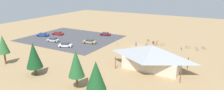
{
  "coord_description": "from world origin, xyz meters",
  "views": [
    {
      "loc": [
        -24.68,
        60.92,
        19.61
      ],
      "look_at": [
        6.51,
        5.68,
        1.2
      ],
      "focal_mm": 32.85,
      "sensor_mm": 36.0,
      "label": 1
    }
  ],
  "objects_px": {
    "pine_center": "(96,75)",
    "bicycle_blue_edge_north": "(204,48)",
    "bike_pavilion": "(152,56)",
    "bicycle_white_edge_south": "(163,45)",
    "bicycle_yellow_front_row": "(137,50)",
    "car_white_second_row": "(65,45)",
    "lot_sign": "(117,41)",
    "pine_far_west": "(76,64)",
    "bicycle_purple_yard_right": "(181,49)",
    "trash_bin": "(153,42)",
    "bicycle_green_mid_cluster": "(187,47)",
    "car_tan_aisle_side": "(90,41)",
    "bicycle_black_yard_front": "(147,53)",
    "car_maroon_near_entry": "(105,34)",
    "bicycle_silver_by_bin": "(197,49)",
    "bicycle_red_trailside": "(129,53)",
    "bicycle_teal_lone_east": "(148,41)",
    "bicycle_orange_yard_left": "(147,44)",
    "bicycle_teal_yard_center": "(157,42)",
    "car_red_back_corner": "(58,33)",
    "car_blue_front_row": "(43,35)",
    "car_silver_inner_stall": "(53,40)",
    "pine_mideast": "(34,55)",
    "visitor_near_lot": "(167,56)",
    "pine_east": "(3,45)",
    "bicycle_black_near_porch": "(156,44)",
    "visitor_at_bikes": "(136,43)"
  },
  "relations": [
    {
      "from": "car_tan_aisle_side",
      "to": "bicycle_black_yard_front",
      "type": "bearing_deg",
      "value": 176.28
    },
    {
      "from": "car_white_second_row",
      "to": "visitor_near_lot",
      "type": "bearing_deg",
      "value": -171.51
    },
    {
      "from": "bicycle_teal_yard_center",
      "to": "bicycle_white_edge_south",
      "type": "distance_m",
      "value": 3.58
    },
    {
      "from": "lot_sign",
      "to": "bicycle_white_edge_south",
      "type": "height_order",
      "value": "lot_sign"
    },
    {
      "from": "trash_bin",
      "to": "bicycle_yellow_front_row",
      "type": "height_order",
      "value": "trash_bin"
    },
    {
      "from": "car_white_second_row",
      "to": "visitor_at_bikes",
      "type": "height_order",
      "value": "visitor_at_bikes"
    },
    {
      "from": "bicycle_silver_by_bin",
      "to": "bicycle_red_trailside",
      "type": "xyz_separation_m",
      "value": [
        17.15,
        13.85,
        -0.03
      ]
    },
    {
      "from": "bicycle_yellow_front_row",
      "to": "bicycle_silver_by_bin",
      "type": "height_order",
      "value": "bicycle_silver_by_bin"
    },
    {
      "from": "pine_far_west",
      "to": "bicycle_black_near_porch",
      "type": "height_order",
      "value": "pine_far_west"
    },
    {
      "from": "pine_far_west",
      "to": "bicycle_purple_yard_right",
      "type": "bearing_deg",
      "value": -109.57
    },
    {
      "from": "bicycle_black_near_porch",
      "to": "pine_far_west",
      "type": "bearing_deg",
      "value": 83.48
    },
    {
      "from": "bike_pavilion",
      "to": "trash_bin",
      "type": "height_order",
      "value": "bike_pavilion"
    },
    {
      "from": "bicycle_green_mid_cluster",
      "to": "car_tan_aisle_side",
      "type": "xyz_separation_m",
      "value": [
        31.12,
        10.78,
        0.34
      ]
    },
    {
      "from": "visitor_near_lot",
      "to": "bicycle_blue_edge_north",
      "type": "bearing_deg",
      "value": -117.36
    },
    {
      "from": "pine_east",
      "to": "bicycle_orange_yard_left",
      "type": "height_order",
      "value": "pine_east"
    },
    {
      "from": "car_red_back_corner",
      "to": "car_maroon_near_entry",
      "type": "height_order",
      "value": "car_red_back_corner"
    },
    {
      "from": "bicycle_red_trailside",
      "to": "bicycle_teal_yard_center",
      "type": "bearing_deg",
      "value": -102.8
    },
    {
      "from": "pine_center",
      "to": "bicycle_blue_edge_north",
      "type": "distance_m",
      "value": 44.84
    },
    {
      "from": "bicycle_black_yard_front",
      "to": "car_maroon_near_entry",
      "type": "xyz_separation_m",
      "value": [
        22.98,
        -14.3,
        0.31
      ]
    },
    {
      "from": "bicycle_yellow_front_row",
      "to": "car_white_second_row",
      "type": "xyz_separation_m",
      "value": [
        22.54,
        7.6,
        0.41
      ]
    },
    {
      "from": "bicycle_silver_by_bin",
      "to": "car_blue_front_row",
      "type": "xyz_separation_m",
      "value": [
        56.64,
        10.91,
        0.33
      ]
    },
    {
      "from": "bicycle_silver_by_bin",
      "to": "pine_far_west",
      "type": "bearing_deg",
      "value": 65.89
    },
    {
      "from": "bicycle_silver_by_bin",
      "to": "bicycle_orange_yard_left",
      "type": "xyz_separation_m",
      "value": [
        15.85,
        2.29,
        -0.0
      ]
    },
    {
      "from": "bicycle_orange_yard_left",
      "to": "car_white_second_row",
      "type": "relative_size",
      "value": 0.37
    },
    {
      "from": "bicycle_teal_lone_east",
      "to": "car_tan_aisle_side",
      "type": "bearing_deg",
      "value": 35.76
    },
    {
      "from": "lot_sign",
      "to": "bicycle_green_mid_cluster",
      "type": "bearing_deg",
      "value": -160.09
    },
    {
      "from": "bicycle_green_mid_cluster",
      "to": "bicycle_teal_lone_east",
      "type": "relative_size",
      "value": 1.24
    },
    {
      "from": "visitor_near_lot",
      "to": "pine_mideast",
      "type": "bearing_deg",
      "value": 46.84
    },
    {
      "from": "bike_pavilion",
      "to": "car_blue_front_row",
      "type": "distance_m",
      "value": 50.47
    },
    {
      "from": "car_red_back_corner",
      "to": "pine_center",
      "type": "bearing_deg",
      "value": 140.65
    },
    {
      "from": "bicycle_orange_yard_left",
      "to": "bicycle_white_edge_south",
      "type": "xyz_separation_m",
      "value": [
        -5.0,
        -1.92,
        -0.0
      ]
    },
    {
      "from": "bicycle_purple_yard_right",
      "to": "bicycle_orange_yard_left",
      "type": "xyz_separation_m",
      "value": [
        11.56,
        0.15,
        0.01
      ]
    },
    {
      "from": "bicycle_yellow_front_row",
      "to": "bicycle_green_mid_cluster",
      "type": "bearing_deg",
      "value": -139.9
    },
    {
      "from": "bicycle_purple_yard_right",
      "to": "bicycle_orange_yard_left",
      "type": "distance_m",
      "value": 11.56
    },
    {
      "from": "bike_pavilion",
      "to": "bicycle_white_edge_south",
      "type": "relative_size",
      "value": 12.6
    },
    {
      "from": "car_silver_inner_stall",
      "to": "visitor_at_bikes",
      "type": "bearing_deg",
      "value": -160.94
    },
    {
      "from": "car_silver_inner_stall",
      "to": "bicycle_blue_edge_north",
      "type": "bearing_deg",
      "value": -160.7
    },
    {
      "from": "bicycle_black_yard_front",
      "to": "pine_far_west",
      "type": "bearing_deg",
      "value": 79.84
    },
    {
      "from": "car_silver_inner_stall",
      "to": "car_blue_front_row",
      "type": "relative_size",
      "value": 0.91
    },
    {
      "from": "car_tan_aisle_side",
      "to": "bicycle_orange_yard_left",
      "type": "bearing_deg",
      "value": -156.22
    },
    {
      "from": "car_red_back_corner",
      "to": "car_white_second_row",
      "type": "height_order",
      "value": "car_white_second_row"
    },
    {
      "from": "bike_pavilion",
      "to": "bicycle_purple_yard_right",
      "type": "distance_m",
      "value": 20.13
    },
    {
      "from": "bicycle_teal_yard_center",
      "to": "pine_east",
      "type": "bearing_deg",
      "value": 54.54
    },
    {
      "from": "pine_center",
      "to": "pine_far_west",
      "type": "bearing_deg",
      "value": -21.46
    },
    {
      "from": "car_silver_inner_stall",
      "to": "pine_mideast",
      "type": "bearing_deg",
      "value": 127.27
    },
    {
      "from": "bicycle_white_edge_south",
      "to": "car_red_back_corner",
      "type": "xyz_separation_m",
      "value": [
        42.25,
        5.78,
        0.34
      ]
    },
    {
      "from": "bike_pavilion",
      "to": "lot_sign",
      "type": "distance_m",
      "value": 22.62
    },
    {
      "from": "bicycle_white_edge_south",
      "to": "car_white_second_row",
      "type": "bearing_deg",
      "value": 32.64
    },
    {
      "from": "car_blue_front_row",
      "to": "bicycle_orange_yard_left",
      "type": "bearing_deg",
      "value": -168.06
    },
    {
      "from": "car_red_back_corner",
      "to": "bike_pavilion",
      "type": "bearing_deg",
      "value": 161.09
    }
  ]
}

